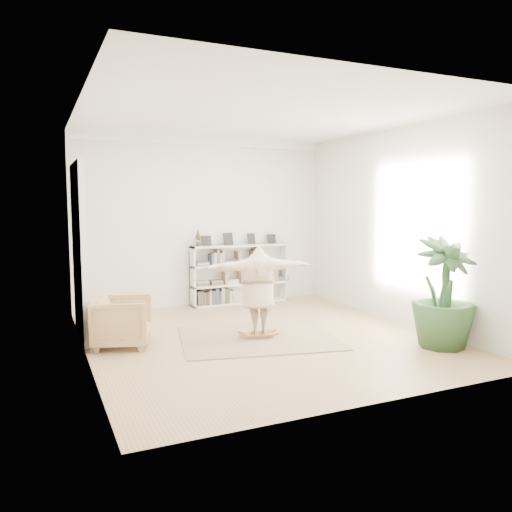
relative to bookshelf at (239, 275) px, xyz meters
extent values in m
plane|color=#9F8152|center=(-0.74, -2.82, -0.64)|extent=(6.00, 6.00, 0.00)
plane|color=silver|center=(-0.74, 0.18, 1.16)|extent=(5.50, 0.00, 5.50)
plane|color=silver|center=(-0.74, -5.82, 1.16)|extent=(5.50, 0.00, 5.50)
plane|color=silver|center=(-3.49, -2.82, 1.16)|extent=(0.00, 6.00, 6.00)
plane|color=silver|center=(2.01, -2.82, 1.16)|extent=(0.00, 6.00, 6.00)
plane|color=white|center=(-0.74, -2.82, 2.96)|extent=(6.00, 6.00, 0.00)
cube|color=white|center=(-0.74, 0.12, 2.87)|extent=(5.50, 0.12, 0.18)
cube|color=white|center=(-3.45, -1.52, 0.76)|extent=(0.08, 1.78, 2.92)
cube|color=silver|center=(-3.43, -1.92, 0.76)|extent=(0.06, 0.78, 2.80)
cube|color=silver|center=(-3.43, -1.12, 0.76)|extent=(0.06, 0.78, 2.80)
cube|color=silver|center=(-1.07, -0.01, 0.01)|extent=(0.04, 0.35, 1.30)
cube|color=silver|center=(1.09, -0.01, 0.01)|extent=(0.04, 0.35, 1.30)
cube|color=silver|center=(0.01, 0.14, 0.01)|extent=(2.20, 0.04, 1.30)
cube|color=silver|center=(0.01, -0.01, -0.62)|extent=(2.20, 0.35, 0.04)
cube|color=silver|center=(0.01, -0.01, -0.21)|extent=(2.20, 0.35, 0.04)
cube|color=silver|center=(0.01, -0.01, 0.22)|extent=(2.20, 0.35, 0.04)
cube|color=silver|center=(0.01, -0.01, 0.64)|extent=(2.20, 0.35, 0.04)
cube|color=black|center=(-0.74, 0.04, 0.78)|extent=(0.18, 0.07, 0.24)
cube|color=black|center=(-0.24, 0.04, 0.78)|extent=(0.18, 0.07, 0.24)
cube|color=black|center=(0.31, 0.04, 0.78)|extent=(0.18, 0.07, 0.24)
cube|color=black|center=(0.81, 0.04, 0.78)|extent=(0.18, 0.07, 0.24)
imported|color=tan|center=(-2.92, -2.38, -0.25)|extent=(1.05, 1.04, 0.77)
cube|color=tan|center=(-0.82, -2.83, -0.63)|extent=(2.86, 2.47, 0.02)
cube|color=#915C3A|center=(-0.82, -2.83, -0.57)|extent=(0.50, 0.36, 0.03)
cube|color=#915C3A|center=(-0.82, -2.83, -0.60)|extent=(0.31, 0.11, 0.04)
cube|color=#915C3A|center=(-0.82, -2.83, -0.60)|extent=(0.31, 0.11, 0.04)
cube|color=#915C3A|center=(-0.82, -2.83, -0.57)|extent=(0.18, 0.08, 0.09)
cube|color=#915C3A|center=(-0.82, -2.83, -0.57)|extent=(0.18, 0.08, 0.09)
imported|color=beige|center=(-0.82, -2.83, 0.20)|extent=(1.83, 0.84, 1.44)
imported|color=#294D26|center=(1.56, -4.44, 0.22)|extent=(0.97, 0.97, 1.70)
camera|label=1|loc=(-4.12, -10.12, 1.56)|focal=35.00mm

